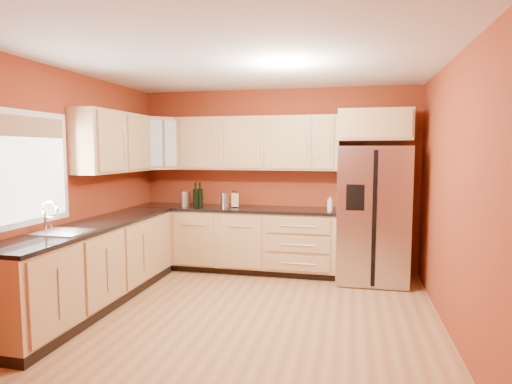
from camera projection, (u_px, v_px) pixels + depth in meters
The scene contains 23 objects.
floor at pixel (242, 318), 4.40m from camera, with size 4.00×4.00×0.00m, color #9D633C.
ceiling at pixel (241, 60), 4.15m from camera, with size 4.00×4.00×0.00m, color silver.
wall_back at pixel (276, 180), 6.22m from camera, with size 4.00×0.04×2.60m, color maroon.
wall_front at pixel (150, 228), 2.34m from camera, with size 4.00×0.04×2.60m, color maroon.
wall_left at pixel (66, 189), 4.71m from camera, with size 0.04×4.00×2.60m, color maroon.
wall_right at pixel (456, 198), 3.84m from camera, with size 0.04×4.00×2.60m, color maroon.
base_cabinets_back at pixel (234, 240), 6.13m from camera, with size 2.90×0.60×0.88m, color tan.
base_cabinets_left at pixel (93, 267), 4.73m from camera, with size 0.60×2.80×0.88m, color tan.
countertop_back at pixel (234, 209), 6.08m from camera, with size 2.90×0.62×0.04m, color black.
countertop_left at pixel (92, 226), 4.68m from camera, with size 0.62×2.80×0.04m, color black.
upper_cabinets_back at pixel (257, 143), 6.07m from camera, with size 2.30×0.33×0.75m, color tan.
upper_cabinets_left at pixel (114, 142), 5.33m from camera, with size 0.33×1.35×0.75m, color tan.
corner_upper_cabinet at pixel (159, 144), 6.21m from camera, with size 0.62×0.33×0.75m, color tan.
over_fridge_cabinet at pixel (374, 125), 5.57m from camera, with size 0.92×0.60×0.40m, color tan.
refrigerator at pixel (372, 214), 5.60m from camera, with size 0.90×0.75×1.78m, color silver.
window at pixel (34, 168), 4.20m from camera, with size 0.03×0.90×1.00m, color white.
sink_faucet at pixel (62, 217), 4.18m from camera, with size 0.50×0.42×0.30m, color silver, non-canonical shape.
canister_left at pixel (185, 199), 6.18m from camera, with size 0.13×0.13×0.22m, color silver.
canister_right at pixel (225, 200), 6.08m from camera, with size 0.12×0.12×0.20m, color silver.
wine_bottle_a at pixel (200, 194), 6.21m from camera, with size 0.08×0.08×0.35m, color black, non-canonical shape.
wine_bottle_b at pixel (196, 194), 6.18m from camera, with size 0.08×0.08×0.34m, color black, non-canonical shape.
knife_block at pixel (235, 200), 6.08m from camera, with size 0.10×0.09×0.20m, color tan.
soap_dispenser at pixel (330, 204), 5.70m from camera, with size 0.06×0.06×0.19m, color white.
Camera 1 is at (1.07, -4.12, 1.72)m, focal length 30.00 mm.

